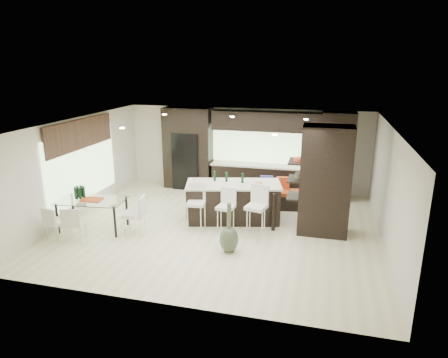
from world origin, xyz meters
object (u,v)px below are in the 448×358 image
(stool_left, at_px, (196,211))
(stool_mid, at_px, (226,215))
(kitchen_island, at_px, (233,202))
(chair_near, at_px, (75,226))
(bench, at_px, (276,199))
(dining_table, at_px, (93,215))
(chair_far, at_px, (56,224))
(chair_end, at_px, (134,217))
(stool_right, at_px, (256,216))
(floor_vase, at_px, (229,228))

(stool_left, distance_m, stool_mid, 0.77)
(kitchen_island, bearing_deg, chair_near, -159.50)
(bench, bearing_deg, chair_near, -150.19)
(bench, relative_size, dining_table, 0.84)
(kitchen_island, distance_m, chair_far, 4.46)
(stool_mid, xyz_separation_m, chair_end, (-2.17, -0.66, -0.00))
(stool_mid, bearing_deg, bench, 72.82)
(kitchen_island, relative_size, stool_right, 2.42)
(stool_left, height_order, stool_mid, stool_left)
(stool_mid, height_order, bench, stool_mid)
(kitchen_island, bearing_deg, stool_mid, -103.87)
(stool_right, xyz_separation_m, chair_far, (-4.61, -1.39, -0.13))
(kitchen_island, distance_m, bench, 1.59)
(kitchen_island, xyz_separation_m, bench, (1.00, 1.21, -0.25))
(stool_left, xyz_separation_m, floor_vase, (1.10, -1.01, 0.10))
(floor_vase, distance_m, chair_near, 3.68)
(bench, xyz_separation_m, chair_near, (-4.32, -3.48, 0.15))
(dining_table, distance_m, chair_far, 0.92)
(stool_right, relative_size, dining_table, 0.62)
(bench, distance_m, floor_vase, 3.16)
(floor_vase, height_order, dining_table, floor_vase)
(bench, bearing_deg, stool_mid, -125.08)
(stool_right, bearing_deg, chair_end, -154.20)
(floor_vase, bearing_deg, chair_far, -174.59)
(stool_left, xyz_separation_m, chair_far, (-3.07, -1.40, -0.10))
(floor_vase, bearing_deg, dining_table, 174.34)
(chair_near, bearing_deg, stool_mid, 9.32)
(stool_right, relative_size, chair_far, 1.33)
(stool_right, xyz_separation_m, bench, (0.23, 2.08, -0.25))
(stool_mid, xyz_separation_m, floor_vase, (0.33, -1.02, 0.13))
(stool_right, distance_m, chair_far, 4.82)
(chair_near, xyz_separation_m, chair_far, (-0.52, 0.01, -0.03))
(stool_right, bearing_deg, chair_near, -147.42)
(bench, height_order, chair_end, chair_end)
(stool_mid, xyz_separation_m, dining_table, (-3.32, -0.66, -0.06))
(dining_table, bearing_deg, chair_far, -130.64)
(kitchen_island, height_order, chair_near, kitchen_island)
(chair_near, height_order, chair_far, chair_near)
(stool_right, relative_size, chair_end, 1.13)
(kitchen_island, height_order, bench, kitchen_island)
(stool_left, height_order, floor_vase, floor_vase)
(kitchen_island, height_order, stool_mid, kitchen_island)
(stool_left, bearing_deg, bench, 42.49)
(bench, relative_size, floor_vase, 1.19)
(stool_mid, relative_size, chair_far, 1.18)
(chair_near, bearing_deg, bench, 24.85)
(kitchen_island, relative_size, chair_near, 3.01)
(floor_vase, bearing_deg, chair_end, 171.76)
(stool_left, relative_size, chair_near, 1.17)
(dining_table, xyz_separation_m, chair_near, (0.00, -0.77, 0.02))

